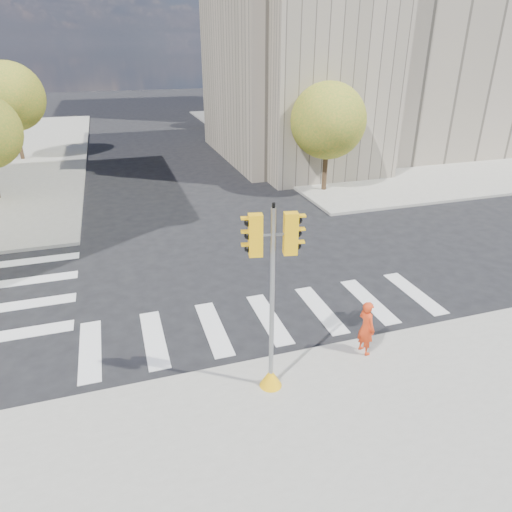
{
  "coord_description": "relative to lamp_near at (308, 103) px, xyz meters",
  "views": [
    {
      "loc": [
        -4.23,
        -13.58,
        7.94
      ],
      "look_at": [
        -0.42,
        -1.67,
        2.1
      ],
      "focal_mm": 32.0,
      "sensor_mm": 36.0,
      "label": 1
    }
  ],
  "objects": [
    {
      "name": "ground",
      "position": [
        -8.0,
        -14.0,
        -4.58
      ],
      "size": [
        160.0,
        160.0,
        0.0
      ],
      "primitive_type": "plane",
      "color": "black",
      "rests_on": "ground"
    },
    {
      "name": "tree_lw_far",
      "position": [
        -18.5,
        10.0,
        -0.04
      ],
      "size": [
        4.8,
        4.8,
        6.95
      ],
      "color": "#382616",
      "rests_on": "ground"
    },
    {
      "name": "lamp_far",
      "position": [
        0.0,
        14.0,
        0.0
      ],
      "size": [
        0.35,
        0.18,
        8.11
      ],
      "color": "black",
      "rests_on": "sidewalk_far_right"
    },
    {
      "name": "lamp_near",
      "position": [
        0.0,
        0.0,
        0.0
      ],
      "size": [
        0.35,
        0.18,
        8.11
      ],
      "color": "black",
      "rests_on": "sidewalk_far_right"
    },
    {
      "name": "photographer",
      "position": [
        -6.22,
        -18.6,
        -3.63
      ],
      "size": [
        0.47,
        0.63,
        1.59
      ],
      "primitive_type": "imported",
      "rotation": [
        0.0,
        0.0,
        1.73
      ],
      "color": "red",
      "rests_on": "sidewalk_near"
    },
    {
      "name": "tree_re_mid",
      "position": [
        -0.5,
        8.0,
        -0.23
      ],
      "size": [
        4.6,
        4.6,
        6.66
      ],
      "color": "#382616",
      "rests_on": "ground"
    },
    {
      "name": "sidewalk_far_right",
      "position": [
        12.0,
        12.0,
        -4.5
      ],
      "size": [
        28.0,
        40.0,
        0.15
      ],
      "primitive_type": "cube",
      "color": "gray",
      "rests_on": "ground"
    },
    {
      "name": "traffic_signal",
      "position": [
        -9.14,
        -19.11,
        -2.38
      ],
      "size": [
        1.08,
        0.56,
        4.8
      ],
      "rotation": [
        0.0,
        0.0,
        -0.18
      ],
      "color": "#F4AE0C",
      "rests_on": "sidewalk_near"
    },
    {
      "name": "tree_re_far",
      "position": [
        -0.5,
        20.0,
        -0.71
      ],
      "size": [
        4.0,
        4.0,
        5.88
      ],
      "color": "#382616",
      "rests_on": "ground"
    },
    {
      "name": "tree_re_near",
      "position": [
        -0.5,
        -4.0,
        -0.53
      ],
      "size": [
        4.2,
        4.2,
        6.16
      ],
      "color": "#382616",
      "rests_on": "ground"
    },
    {
      "name": "civic_building",
      "position": [
        7.59,
        5.12,
        2.68
      ],
      "size": [
        26.0,
        16.0,
        19.39
      ],
      "color": "gray",
      "rests_on": "ground"
    }
  ]
}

